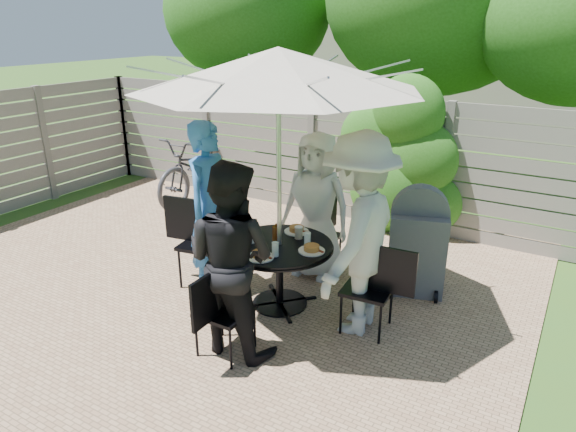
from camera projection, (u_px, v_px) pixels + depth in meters
The scene contains 22 objects.
backyard_envelope at pixel (452, 29), 12.95m from camera, with size 60.00×60.00×5.00m.
patio_table at pixel (280, 263), 5.20m from camera, with size 1.09×1.09×0.70m.
umbrella at pixel (278, 69), 4.53m from camera, with size 2.73×2.73×2.58m.
chair_back at pixel (320, 249), 6.07m from camera, with size 0.42×0.63×0.86m.
person_back at pixel (316, 206), 5.76m from camera, with size 0.82×0.54×1.69m, color silver.
chair_left at pixel (205, 260), 5.71m from camera, with size 0.75×0.55×1.00m.
person_left at pixel (211, 208), 5.42m from camera, with size 0.68×0.45×1.87m, color #2A68B8.
chair_front at pixel (225, 328), 4.50m from camera, with size 0.43×0.64×0.88m.
person_front at pixel (231, 260), 4.39m from camera, with size 0.85×0.66×1.75m, color black.
chair_right at pixel (368, 306), 4.84m from camera, with size 0.67×0.47×0.90m.
person_right at pixel (358, 236), 4.66m from camera, with size 1.24×0.71×1.92m, color #B9B9B4.
plate_back at pixel (296, 230), 5.41m from camera, with size 0.26×0.26×0.06m.
plate_left at pixel (249, 235), 5.28m from camera, with size 0.26×0.26×0.06m.
plate_front at pixel (260, 255), 4.83m from camera, with size 0.26×0.26×0.06m.
plate_right at pixel (312, 249), 4.96m from camera, with size 0.26×0.26×0.06m.
glass_left at pixel (252, 236), 5.14m from camera, with size 0.07×0.07×0.14m, color silver.
glass_front at pixel (275, 249), 4.84m from camera, with size 0.07×0.07×0.14m, color silver.
glass_right at pixel (307, 239), 5.07m from camera, with size 0.07×0.07×0.14m, color silver.
syrup_jug at pixel (277, 234), 5.17m from camera, with size 0.09×0.09×0.16m, color #59280C.
coffee_cup at pixel (299, 233), 5.24m from camera, with size 0.08×0.08×0.12m, color #C6B293.
bicycle at pixel (203, 167), 8.40m from camera, with size 0.73×2.08×1.09m, color #333338.
bbq_grill at pixel (417, 245), 5.48m from camera, with size 0.71×0.62×1.21m.
Camera 1 is at (3.55, -3.68, 2.79)m, focal length 32.00 mm.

